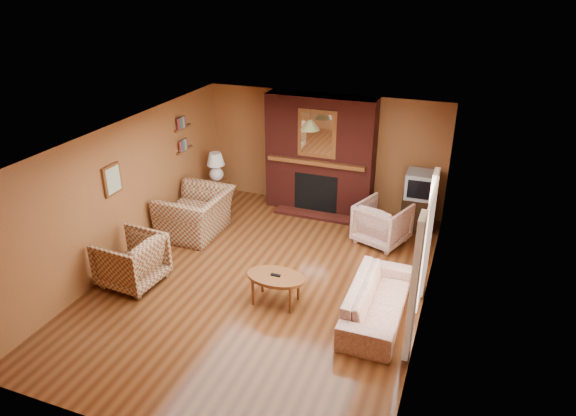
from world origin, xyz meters
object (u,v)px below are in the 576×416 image
at_px(coffee_table, 276,279).
at_px(tv_stand, 417,212).
at_px(floral_sofa, 377,300).
at_px(table_lamp, 216,165).
at_px(crt_tv, 420,185).
at_px(plaid_loveseat, 196,213).
at_px(side_table, 218,192).
at_px(plaid_armchair, 131,260).
at_px(floral_armchair, 382,223).
at_px(fireplace, 320,155).

relative_size(coffee_table, tv_stand, 1.34).
xyz_separation_m(floral_sofa, table_lamp, (-4.00, 2.72, 0.60)).
xyz_separation_m(coffee_table, crt_tv, (1.65, 3.24, 0.50)).
xyz_separation_m(table_lamp, crt_tv, (4.15, 0.34, 0.03)).
bearing_deg(coffee_table, plaid_loveseat, 145.41).
bearing_deg(coffee_table, crt_tv, 62.94).
xyz_separation_m(plaid_loveseat, side_table, (-0.25, 1.34, -0.15)).
xyz_separation_m(plaid_armchair, floral_armchair, (3.47, 2.75, -0.02)).
relative_size(plaid_loveseat, tv_stand, 1.94).
relative_size(fireplace, plaid_loveseat, 1.85).
xyz_separation_m(fireplace, floral_armchair, (1.52, -0.99, -0.79)).
height_order(floral_sofa, crt_tv, crt_tv).
relative_size(plaid_loveseat, table_lamp, 2.10).
bearing_deg(tv_stand, floral_sofa, -97.84).
bearing_deg(fireplace, plaid_loveseat, -134.56).
distance_m(side_table, crt_tv, 4.21).
distance_m(plaid_loveseat, coffee_table, 2.73).
relative_size(plaid_armchair, coffee_table, 1.02).
relative_size(table_lamp, tv_stand, 0.93).
bearing_deg(floral_armchair, floral_sofa, 119.52).
height_order(tv_stand, crt_tv, crt_tv).
height_order(floral_armchair, crt_tv, crt_tv).
distance_m(fireplace, floral_sofa, 3.87).
relative_size(plaid_armchair, table_lamp, 1.47).
relative_size(fireplace, side_table, 4.46).
height_order(table_lamp, crt_tv, crt_tv).
height_order(floral_armchair, side_table, floral_armchair).
bearing_deg(fireplace, side_table, -165.71).
bearing_deg(side_table, fireplace, 14.29).
bearing_deg(plaid_loveseat, coffee_table, 55.26).
relative_size(floral_sofa, tv_stand, 2.88).
distance_m(plaid_armchair, floral_armchair, 4.43).
relative_size(tv_stand, crt_tv, 1.22).
bearing_deg(plaid_armchair, floral_armchair, 132.90).
relative_size(floral_sofa, table_lamp, 3.11).
relative_size(side_table, table_lamp, 0.87).
height_order(plaid_loveseat, side_table, plaid_loveseat).
xyz_separation_m(plaid_armchair, side_table, (-0.15, 3.20, -0.14)).
xyz_separation_m(side_table, crt_tv, (4.15, 0.34, 0.65)).
relative_size(plaid_armchair, tv_stand, 1.36).
bearing_deg(plaid_armchair, plaid_loveseat, -178.54).
bearing_deg(side_table, coffee_table, -49.21).
relative_size(plaid_loveseat, side_table, 2.41).
xyz_separation_m(side_table, tv_stand, (4.15, 0.35, 0.07)).
bearing_deg(coffee_table, plaid_armchair, -172.50).
relative_size(side_table, crt_tv, 0.98).
height_order(side_table, tv_stand, tv_stand).
distance_m(floral_armchair, tv_stand, 0.96).
distance_m(plaid_loveseat, tv_stand, 4.25).
relative_size(coffee_table, crt_tv, 1.63).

